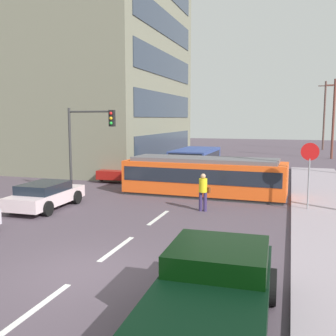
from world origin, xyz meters
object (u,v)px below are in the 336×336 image
at_px(stop_sign, 310,162).
at_px(utility_pole_far, 333,117).
at_px(streetcar_tram, 204,176).
at_px(parked_sedan_mid, 46,195).
at_px(parked_sedan_furthest, 158,161).
at_px(city_bus, 195,160).
at_px(traffic_light_mast, 88,134).
at_px(utility_pole_distant, 324,114).
at_px(pickup_truck_parked, 214,293).
at_px(pedestrian_crossing, 203,190).
at_px(parked_sedan_far, 122,170).

xyz_separation_m(stop_sign, utility_pole_far, (3.19, 24.70, 1.97)).
bearing_deg(streetcar_tram, stop_sign, -24.05).
height_order(parked_sedan_mid, parked_sedan_furthest, same).
xyz_separation_m(streetcar_tram, parked_sedan_mid, (-6.17, -5.16, -0.42)).
xyz_separation_m(city_bus, stop_sign, (7.23, -9.12, 1.11)).
bearing_deg(traffic_light_mast, stop_sign, -3.24).
bearing_deg(city_bus, utility_pole_far, 56.22).
xyz_separation_m(parked_sedan_mid, parked_sedan_furthest, (0.26, 14.67, 0.00)).
bearing_deg(streetcar_tram, traffic_light_mast, -164.36).
distance_m(parked_sedan_furthest, utility_pole_distant, 28.98).
bearing_deg(streetcar_tram, parked_sedan_mid, -140.11).
height_order(streetcar_tram, pickup_truck_parked, streetcar_tram).
xyz_separation_m(pedestrian_crossing, parked_sedan_furthest, (-6.63, 13.01, -0.32)).
bearing_deg(pedestrian_crossing, traffic_light_mast, 164.50).
bearing_deg(city_bus, streetcar_tram, -72.74).
distance_m(pedestrian_crossing, parked_sedan_mid, 7.10).
bearing_deg(parked_sedan_furthest, parked_sedan_mid, -91.02).
height_order(pickup_truck_parked, stop_sign, stop_sign).
height_order(pedestrian_crossing, pickup_truck_parked, pedestrian_crossing).
bearing_deg(parked_sedan_mid, streetcar_tram, 39.89).
bearing_deg(traffic_light_mast, utility_pole_distant, 68.52).
bearing_deg(stop_sign, parked_sedan_far, 151.74).
relative_size(pickup_truck_parked, traffic_light_mast, 1.10).
xyz_separation_m(pickup_truck_parked, utility_pole_far, (5.27, 35.42, 3.36)).
bearing_deg(utility_pole_far, parked_sedan_mid, -117.67).
xyz_separation_m(streetcar_tram, utility_pole_distant, (8.31, 34.46, 3.56)).
xyz_separation_m(parked_sedan_mid, traffic_light_mast, (0.27, 3.50, 2.63)).
height_order(stop_sign, utility_pole_far, utility_pole_far).
relative_size(parked_sedan_far, utility_pole_distant, 0.52).
height_order(pickup_truck_parked, utility_pole_far, utility_pole_far).
bearing_deg(traffic_light_mast, pickup_truck_parked, -51.80).
bearing_deg(utility_pole_distant, parked_sedan_far, -115.91).
xyz_separation_m(parked_sedan_far, parked_sedan_furthest, (0.60, 5.56, 0.00)).
relative_size(pickup_truck_parked, utility_pole_far, 0.64).
xyz_separation_m(streetcar_tram, stop_sign, (5.10, -2.28, 1.15)).
height_order(parked_sedan_furthest, traffic_light_mast, traffic_light_mast).
relative_size(pedestrian_crossing, utility_pole_distant, 0.19).
xyz_separation_m(city_bus, pedestrian_crossing, (2.85, -10.34, -0.14)).
xyz_separation_m(city_bus, parked_sedan_far, (-4.38, -2.89, -0.46)).
xyz_separation_m(pedestrian_crossing, utility_pole_distant, (7.59, 37.95, 3.65)).
bearing_deg(parked_sedan_far, streetcar_tram, -31.34).
bearing_deg(city_bus, pickup_truck_parked, -75.44).
relative_size(traffic_light_mast, utility_pole_distant, 0.52).
xyz_separation_m(pedestrian_crossing, traffic_light_mast, (-6.62, 1.84, 2.30)).
xyz_separation_m(traffic_light_mast, utility_pole_distant, (14.21, 36.11, 1.35)).
xyz_separation_m(stop_sign, traffic_light_mast, (-11.00, 0.62, 1.05)).
height_order(city_bus, utility_pole_far, utility_pole_far).
xyz_separation_m(streetcar_tram, pickup_truck_parked, (3.02, -12.99, -0.24)).
bearing_deg(pickup_truck_parked, stop_sign, 79.04).
bearing_deg(parked_sedan_mid, stop_sign, 14.34).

